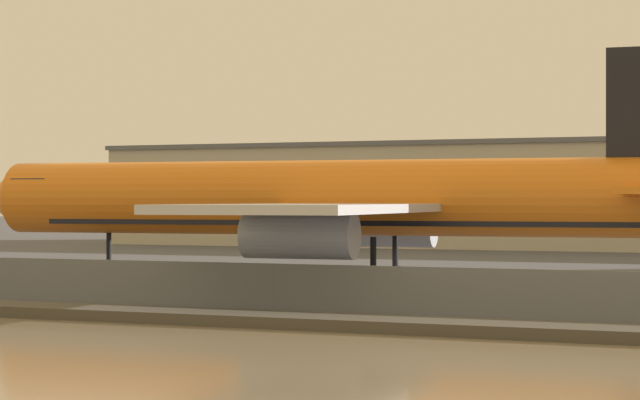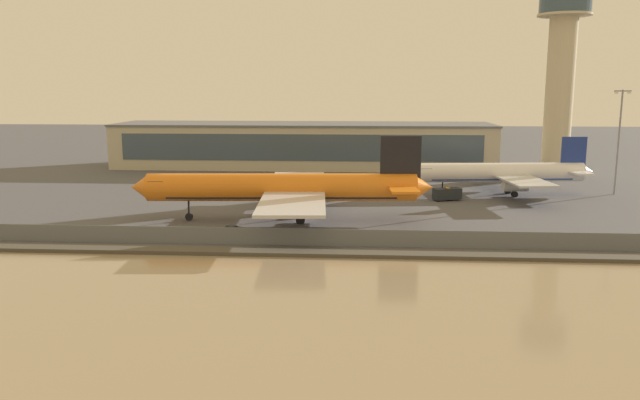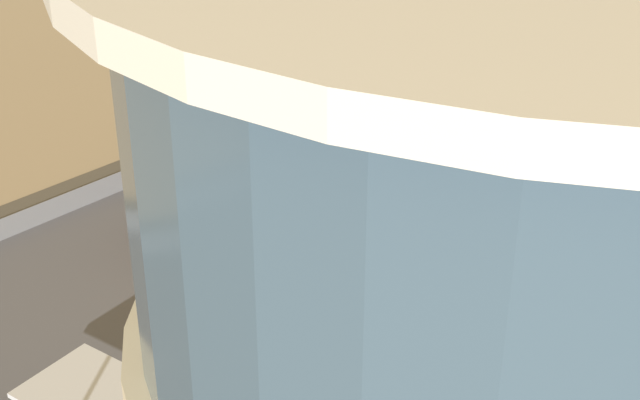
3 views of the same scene
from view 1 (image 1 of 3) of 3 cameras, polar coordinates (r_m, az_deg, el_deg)
The scene contains 6 objects.
ground_plane at distance 72.03m, azimuth 3.27°, elevation -4.18°, with size 500.00×500.00×0.00m, color #4C4C51.
shoreline_seawall at distance 53.19m, azimuth -4.13°, elevation -5.40°, with size 320.00×3.00×0.50m.
perimeter_fence at distance 57.15m, azimuth -2.09°, elevation -4.09°, with size 280.00×0.10×2.35m.
cargo_jet_orange at distance 72.54m, azimuth 1.26°, elevation -0.04°, with size 47.94×41.33×13.61m.
baggage_tug at distance 64.52m, azimuth -7.77°, elevation -3.95°, with size 3.13×3.54×1.80m.
terminal_building at distance 139.42m, azimuth 10.19°, elevation 0.24°, with size 99.36×21.55×11.57m.
Camera 1 is at (23.91, -67.74, 5.29)m, focal length 70.00 mm.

